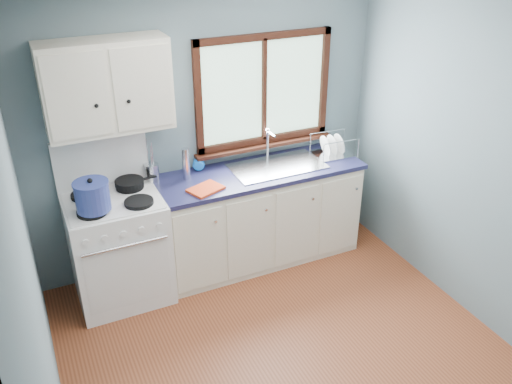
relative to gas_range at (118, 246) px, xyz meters
name	(u,v)px	position (x,y,z in m)	size (l,w,h in m)	color
floor	(302,375)	(0.95, -1.47, -0.50)	(3.20, 3.60, 0.02)	brown
ceiling	(322,15)	(0.95, -1.47, 2.02)	(3.20, 3.60, 0.02)	white
wall_back	(207,130)	(0.95, 0.34, 0.76)	(3.20, 0.02, 2.50)	slate
wall_left	(34,297)	(-0.66, -1.47, 0.76)	(0.02, 3.60, 2.50)	slate
wall_right	(502,178)	(2.56, -1.47, 0.76)	(0.02, 3.60, 2.50)	slate
gas_range	(118,246)	(0.00, 0.00, 0.00)	(0.76, 0.69, 1.36)	white
base_cabinets	(259,219)	(1.31, 0.02, -0.08)	(1.85, 0.60, 0.88)	#F0E7CD
countertop	(259,172)	(1.31, 0.02, 0.41)	(1.89, 0.64, 0.04)	#17183A
sink	(277,173)	(1.49, 0.02, 0.37)	(0.84, 0.46, 0.44)	silver
window	(264,98)	(1.48, 0.30, 0.98)	(1.36, 0.10, 1.03)	#9EC6A8
upper_cabinets	(107,87)	(0.10, 0.15, 1.31)	(0.95, 0.35, 0.70)	#F0E7CD
skillet	(130,182)	(0.18, 0.13, 0.49)	(0.37, 0.26, 0.05)	black
stockpot	(92,196)	(-0.16, -0.15, 0.58)	(0.28, 0.28, 0.26)	navy
utensil_crock	(152,172)	(0.39, 0.22, 0.51)	(0.12, 0.12, 0.38)	silver
thermos	(186,164)	(0.67, 0.13, 0.57)	(0.06, 0.06, 0.28)	silver
soap_bottle	(198,158)	(0.81, 0.21, 0.56)	(0.10, 0.10, 0.27)	blue
dish_towel	(206,189)	(0.74, -0.14, 0.44)	(0.27, 0.20, 0.02)	#E7471E
dish_rack	(333,149)	(2.08, 0.03, 0.48)	(0.40, 0.32, 0.20)	silver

